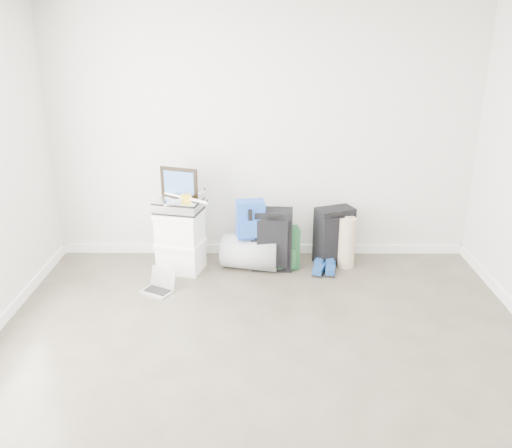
{
  "coord_description": "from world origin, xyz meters",
  "views": [
    {
      "loc": [
        -0.04,
        -3.14,
        2.44
      ],
      "look_at": [
        -0.07,
        1.9,
        0.57
      ],
      "focal_mm": 38.0,
      "sensor_mm": 36.0,
      "label": 1
    }
  ],
  "objects_px": {
    "boxes_stack": "(181,241)",
    "large_suitcase": "(272,240)",
    "carry_on": "(334,236)",
    "duffel_bag": "(251,252)",
    "briefcase": "(179,206)",
    "laptop": "(160,286)"
  },
  "relations": [
    {
      "from": "large_suitcase",
      "to": "briefcase",
      "type": "bearing_deg",
      "value": -173.0
    },
    {
      "from": "duffel_bag",
      "to": "carry_on",
      "type": "xyz_separation_m",
      "value": [
        0.89,
        0.15,
        0.13
      ]
    },
    {
      "from": "boxes_stack",
      "to": "laptop",
      "type": "relative_size",
      "value": 1.82
    },
    {
      "from": "duffel_bag",
      "to": "carry_on",
      "type": "bearing_deg",
      "value": 23.21
    },
    {
      "from": "boxes_stack",
      "to": "large_suitcase",
      "type": "distance_m",
      "value": 0.95
    },
    {
      "from": "boxes_stack",
      "to": "laptop",
      "type": "distance_m",
      "value": 0.57
    },
    {
      "from": "carry_on",
      "to": "laptop",
      "type": "height_order",
      "value": "carry_on"
    },
    {
      "from": "briefcase",
      "to": "carry_on",
      "type": "distance_m",
      "value": 1.67
    },
    {
      "from": "duffel_bag",
      "to": "briefcase",
      "type": "bearing_deg",
      "value": -162.69
    },
    {
      "from": "boxes_stack",
      "to": "carry_on",
      "type": "xyz_separation_m",
      "value": [
        1.61,
        0.2,
        -0.02
      ]
    },
    {
      "from": "large_suitcase",
      "to": "duffel_bag",
      "type": "bearing_deg",
      "value": -176.03
    },
    {
      "from": "duffel_bag",
      "to": "large_suitcase",
      "type": "xyz_separation_m",
      "value": [
        0.22,
        -0.0,
        0.14
      ]
    },
    {
      "from": "briefcase",
      "to": "duffel_bag",
      "type": "height_order",
      "value": "briefcase"
    },
    {
      "from": "briefcase",
      "to": "laptop",
      "type": "distance_m",
      "value": 0.83
    },
    {
      "from": "large_suitcase",
      "to": "carry_on",
      "type": "xyz_separation_m",
      "value": [
        0.67,
        0.15,
        -0.02
      ]
    },
    {
      "from": "duffel_bag",
      "to": "carry_on",
      "type": "distance_m",
      "value": 0.91
    },
    {
      "from": "briefcase",
      "to": "large_suitcase",
      "type": "bearing_deg",
      "value": 16.04
    },
    {
      "from": "carry_on",
      "to": "laptop",
      "type": "xyz_separation_m",
      "value": [
        -1.76,
        -0.67,
        -0.26
      ]
    },
    {
      "from": "boxes_stack",
      "to": "carry_on",
      "type": "relative_size",
      "value": 1.05
    },
    {
      "from": "boxes_stack",
      "to": "briefcase",
      "type": "distance_m",
      "value": 0.38
    },
    {
      "from": "briefcase",
      "to": "large_suitcase",
      "type": "xyz_separation_m",
      "value": [
        0.95,
        0.04,
        -0.39
      ]
    },
    {
      "from": "duffel_bag",
      "to": "large_suitcase",
      "type": "distance_m",
      "value": 0.27
    }
  ]
}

